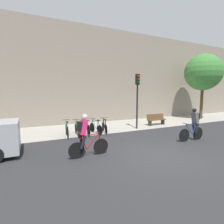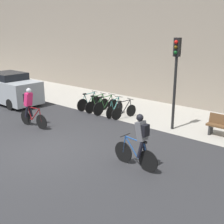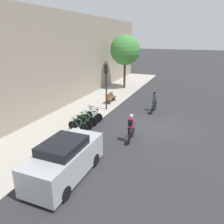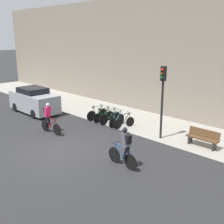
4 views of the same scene
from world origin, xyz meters
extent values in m
plane|color=#2B2B2D|center=(0.00, 0.00, 0.00)|extent=(200.00, 200.00, 0.00)
cube|color=#A39E93|center=(0.00, 6.75, 0.00)|extent=(44.00, 4.50, 0.01)
cube|color=gray|center=(0.00, 9.30, 4.13)|extent=(44.00, 0.60, 8.25)
cylinder|color=black|center=(-2.06, 1.27, 0.34)|extent=(0.68, 0.09, 0.68)
cylinder|color=black|center=(-3.14, 1.19, 0.34)|extent=(0.68, 0.09, 0.68)
cylinder|color=maroon|center=(-2.43, 1.24, 0.62)|extent=(0.60, 0.09, 0.62)
cylinder|color=maroon|center=(-2.83, 1.21, 0.60)|extent=(0.28, 0.06, 0.58)
cylinder|color=maroon|center=(-2.55, 1.24, 0.90)|extent=(0.81, 0.10, 0.07)
cylinder|color=maroon|center=(-2.93, 1.21, 0.33)|extent=(0.44, 0.07, 0.05)
cylinder|color=maroon|center=(-3.05, 1.20, 0.61)|extent=(0.23, 0.05, 0.56)
cylinder|color=maroon|center=(-2.10, 1.27, 0.63)|extent=(0.13, 0.05, 0.59)
cylinder|color=black|center=(-2.15, 1.27, 0.96)|extent=(0.06, 0.46, 0.03)
cube|color=black|center=(-2.95, 1.20, 0.93)|extent=(0.21, 0.10, 0.06)
cube|color=#E52866|center=(-2.85, 1.21, 1.26)|extent=(0.34, 0.34, 0.63)
sphere|color=silver|center=(-2.77, 1.22, 1.67)|extent=(0.24, 0.24, 0.22)
cylinder|color=black|center=(-2.89, 1.10, 0.68)|extent=(0.28, 0.13, 0.56)
cylinder|color=black|center=(-2.91, 1.32, 0.68)|extent=(0.25, 0.13, 0.56)
cube|color=black|center=(-2.99, 1.20, 1.31)|extent=(0.16, 0.27, 0.36)
cylinder|color=black|center=(2.71, 1.08, 0.35)|extent=(0.71, 0.07, 0.71)
cylinder|color=black|center=(3.71, 1.04, 0.35)|extent=(0.71, 0.07, 0.71)
cylinder|color=#1E478C|center=(3.05, 1.07, 0.64)|extent=(0.55, 0.06, 0.62)
cylinder|color=#1E478C|center=(3.42, 1.05, 0.62)|extent=(0.26, 0.05, 0.58)
cylinder|color=#1E478C|center=(3.16, 1.06, 0.92)|extent=(0.75, 0.07, 0.07)
cylinder|color=#1E478C|center=(3.51, 1.05, 0.35)|extent=(0.40, 0.05, 0.05)
cylinder|color=#1E478C|center=(3.62, 1.04, 0.63)|extent=(0.21, 0.04, 0.56)
cylinder|color=#1E478C|center=(2.75, 1.08, 0.64)|extent=(0.12, 0.04, 0.58)
cylinder|color=black|center=(2.79, 1.08, 0.97)|extent=(0.05, 0.46, 0.03)
cube|color=black|center=(3.53, 1.04, 0.94)|extent=(0.20, 0.09, 0.06)
cube|color=#5B5B60|center=(3.43, 1.05, 1.27)|extent=(0.33, 0.33, 0.63)
sphere|color=black|center=(3.35, 1.05, 1.68)|extent=(0.23, 0.23, 0.22)
cylinder|color=black|center=(3.49, 1.16, 0.70)|extent=(0.28, 0.12, 0.56)
cylinder|color=black|center=(3.48, 0.94, 0.70)|extent=(0.24, 0.12, 0.56)
cube|color=black|center=(3.57, 1.04, 1.32)|extent=(0.15, 0.27, 0.36)
cylinder|color=black|center=(-2.71, 5.43, 0.34)|extent=(0.11, 0.69, 0.69)
cylinder|color=black|center=(-2.81, 4.47, 0.34)|extent=(0.11, 0.69, 0.69)
cylinder|color=teal|center=(-2.74, 5.10, 0.63)|extent=(0.10, 0.53, 0.62)
cylinder|color=teal|center=(-2.78, 4.75, 0.61)|extent=(0.07, 0.25, 0.58)
cylinder|color=teal|center=(-2.75, 5.00, 0.91)|extent=(0.12, 0.71, 0.07)
cylinder|color=teal|center=(-2.79, 4.66, 0.34)|extent=(0.07, 0.39, 0.05)
cylinder|color=teal|center=(-2.80, 4.56, 0.62)|extent=(0.05, 0.21, 0.56)
cylinder|color=teal|center=(-2.71, 5.39, 0.63)|extent=(0.05, 0.12, 0.58)
cylinder|color=black|center=(-2.71, 5.35, 0.96)|extent=(0.46, 0.08, 0.03)
cube|color=black|center=(-2.79, 4.64, 0.93)|extent=(0.10, 0.21, 0.06)
cylinder|color=black|center=(-2.09, 5.45, 0.32)|extent=(0.10, 0.64, 0.64)
cylinder|color=black|center=(-2.19, 4.45, 0.32)|extent=(0.10, 0.64, 0.64)
cylinder|color=#2D6B33|center=(-2.13, 5.11, 0.60)|extent=(0.09, 0.56, 0.62)
cylinder|color=#2D6B33|center=(-2.16, 4.74, 0.59)|extent=(0.07, 0.26, 0.58)
cylinder|color=#2D6B33|center=(-2.14, 5.00, 0.89)|extent=(0.11, 0.75, 0.07)
cylinder|color=#2D6B33|center=(-2.17, 4.65, 0.31)|extent=(0.07, 0.41, 0.05)
cylinder|color=#2D6B33|center=(-2.18, 4.54, 0.60)|extent=(0.05, 0.21, 0.56)
cylinder|color=#2D6B33|center=(-2.10, 5.41, 0.61)|extent=(0.05, 0.12, 0.58)
cylinder|color=black|center=(-2.10, 5.37, 0.94)|extent=(0.46, 0.07, 0.03)
cube|color=black|center=(-2.17, 4.63, 0.91)|extent=(0.10, 0.21, 0.06)
cylinder|color=black|center=(-1.49, 5.46, 0.35)|extent=(0.09, 0.71, 0.71)
cylinder|color=black|center=(-1.57, 4.44, 0.35)|extent=(0.09, 0.71, 0.71)
cylinder|color=#2D6B33|center=(-1.52, 5.11, 0.64)|extent=(0.08, 0.57, 0.62)
cylinder|color=#2D6B33|center=(-1.55, 4.73, 0.62)|extent=(0.06, 0.27, 0.58)
cylinder|color=#2D6B33|center=(-1.53, 5.00, 0.92)|extent=(0.10, 0.77, 0.07)
cylinder|color=#2D6B33|center=(-1.55, 4.64, 0.35)|extent=(0.06, 0.42, 0.05)
cylinder|color=#2D6B33|center=(-1.56, 4.53, 0.63)|extent=(0.05, 0.22, 0.56)
cylinder|color=#2D6B33|center=(-1.49, 5.42, 0.64)|extent=(0.05, 0.12, 0.59)
cylinder|color=black|center=(-1.50, 5.38, 0.97)|extent=(0.46, 0.06, 0.03)
cube|color=black|center=(-1.56, 4.62, 0.94)|extent=(0.10, 0.21, 0.06)
cylinder|color=black|center=(-1.00, 5.44, 0.31)|extent=(0.14, 0.62, 0.62)
cylinder|color=black|center=(-0.83, 4.46, 0.31)|extent=(0.14, 0.62, 0.62)
cylinder|color=teal|center=(-0.94, 5.11, 0.59)|extent=(0.13, 0.55, 0.62)
cylinder|color=teal|center=(-0.88, 4.74, 0.58)|extent=(0.08, 0.26, 0.58)
cylinder|color=teal|center=(-0.92, 5.00, 0.88)|extent=(0.16, 0.73, 0.07)
cylinder|color=teal|center=(-0.87, 4.66, 0.30)|extent=(0.10, 0.40, 0.05)
cylinder|color=teal|center=(-0.85, 4.55, 0.59)|extent=(0.07, 0.21, 0.56)
cylinder|color=teal|center=(-0.99, 5.40, 0.60)|extent=(0.05, 0.12, 0.58)
cylinder|color=black|center=(-0.98, 5.36, 0.93)|extent=(0.46, 0.10, 0.03)
cube|color=black|center=(-0.86, 4.64, 0.90)|extent=(0.11, 0.21, 0.06)
cylinder|color=black|center=(-0.21, 5.42, 0.31)|extent=(0.16, 0.61, 0.61)
cylinder|color=black|center=(-0.40, 4.48, 0.31)|extent=(0.16, 0.61, 0.61)
cylinder|color=black|center=(-0.27, 5.10, 0.59)|extent=(0.14, 0.52, 0.62)
cylinder|color=black|center=(-0.34, 4.75, 0.57)|extent=(0.09, 0.25, 0.58)
cylinder|color=black|center=(-0.29, 5.00, 0.87)|extent=(0.18, 0.70, 0.07)
cylinder|color=black|center=(-0.36, 4.67, 0.30)|extent=(0.11, 0.38, 0.05)
cylinder|color=black|center=(-0.38, 4.57, 0.58)|extent=(0.07, 0.20, 0.56)
cylinder|color=black|center=(-0.22, 5.38, 0.60)|extent=(0.06, 0.12, 0.58)
cylinder|color=black|center=(-0.22, 5.34, 0.93)|extent=(0.46, 0.12, 0.03)
cube|color=black|center=(-0.36, 4.65, 0.90)|extent=(0.12, 0.21, 0.06)
cylinder|color=black|center=(2.34, 5.07, 1.97)|extent=(0.12, 0.12, 3.95)
cube|color=black|center=(2.34, 5.07, 3.57)|extent=(0.26, 0.20, 0.76)
sphere|color=red|center=(2.34, 4.95, 3.78)|extent=(0.15, 0.15, 0.15)
sphere|color=#4C380A|center=(2.34, 4.95, 3.57)|extent=(0.15, 0.15, 0.15)
sphere|color=#0C4719|center=(2.34, 4.95, 3.36)|extent=(0.15, 0.15, 0.15)
cube|color=brown|center=(4.55, 5.53, 0.45)|extent=(1.66, 0.40, 0.08)
cube|color=brown|center=(4.55, 5.71, 0.69)|extent=(1.66, 0.12, 0.40)
cube|color=#2D2D2D|center=(3.89, 5.53, 0.23)|extent=(0.08, 0.36, 0.45)
cube|color=#2D2D2D|center=(5.22, 5.53, 0.23)|extent=(0.08, 0.36, 0.45)
cube|color=#9EA3A8|center=(-7.34, 2.90, 0.81)|extent=(4.30, 1.78, 1.27)
cube|color=black|center=(-7.45, 2.90, 1.65)|extent=(2.06, 1.57, 0.40)
cylinder|color=black|center=(-6.01, 2.08, 0.31)|extent=(0.62, 0.20, 0.62)
cylinder|color=black|center=(-6.01, 3.72, 0.31)|extent=(0.62, 0.20, 0.62)
cylinder|color=black|center=(-8.68, 2.08, 0.31)|extent=(0.62, 0.20, 0.62)
cylinder|color=black|center=(-8.68, 3.72, 0.31)|extent=(0.62, 0.20, 0.62)
camera|label=1|loc=(-4.81, -5.49, 2.64)|focal=28.00mm
camera|label=2|loc=(7.98, -5.65, 4.20)|focal=45.00mm
camera|label=3|loc=(-14.53, -2.30, 6.18)|focal=35.00mm
camera|label=4|loc=(10.81, -7.09, 5.46)|focal=45.00mm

